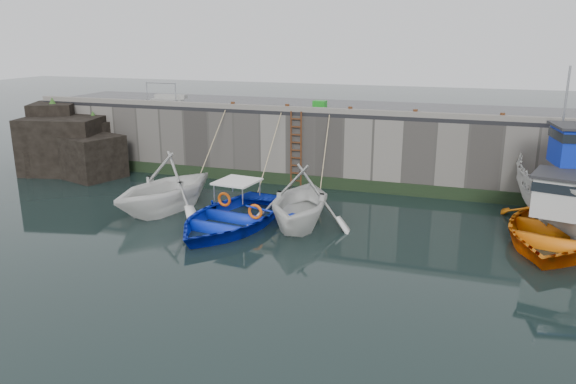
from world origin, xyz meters
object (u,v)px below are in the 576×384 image
(bollard_d, at_px, (415,113))
(bollard_a, at_px, (233,105))
(boat_near_blacktrim, at_px, (300,224))
(bollard_b, at_px, (287,107))
(boat_far_white, at_px, (565,195))
(boat_near_white, at_px, (166,211))
(ladder, at_px, (296,150))
(fish_crate, at_px, (320,104))
(bollard_c, at_px, (350,110))
(bollard_e, at_px, (502,117))
(boat_near_blue, at_px, (231,225))
(boat_far_orange, at_px, (558,227))

(bollard_d, bearing_deg, bollard_a, 180.00)
(boat_near_blacktrim, bearing_deg, bollard_b, 106.17)
(boat_far_white, bearing_deg, boat_near_white, -177.96)
(boat_far_white, bearing_deg, bollard_d, 146.48)
(ladder, height_order, fish_crate, fish_crate)
(boat_far_white, distance_m, bollard_d, 6.23)
(boat_near_blacktrim, relative_size, bollard_b, 15.98)
(bollard_c, height_order, bollard_e, same)
(ladder, xyz_separation_m, boat_near_blacktrim, (1.70, -4.74, -1.59))
(bollard_a, bearing_deg, boat_far_white, -10.17)
(boat_far_white, relative_size, bollard_c, 25.25)
(boat_near_blacktrim, relative_size, fish_crate, 8.04)
(boat_near_blacktrim, relative_size, bollard_c, 15.98)
(boat_far_white, bearing_deg, boat_near_blue, -171.09)
(boat_near_white, xyz_separation_m, bollard_d, (8.25, 5.18, 3.30))
(boat_near_white, bearing_deg, bollard_b, 74.87)
(bollard_d, height_order, bollard_e, same)
(boat_far_white, relative_size, boat_far_orange, 0.94)
(boat_near_white, relative_size, bollard_a, 16.74)
(ladder, relative_size, boat_near_blue, 0.58)
(boat_near_blacktrim, bearing_deg, boat_far_orange, 1.07)
(boat_far_orange, height_order, bollard_e, boat_far_orange)
(boat_near_white, height_order, boat_far_orange, boat_far_orange)
(fish_crate, xyz_separation_m, bollard_e, (7.48, -1.43, -0.02))
(ladder, xyz_separation_m, boat_far_white, (10.13, -2.02, -0.50))
(boat_near_white, bearing_deg, boat_far_orange, 20.09)
(boat_near_white, distance_m, bollard_e, 12.99)
(bollard_b, bearing_deg, boat_near_white, -119.68)
(boat_near_blacktrim, distance_m, boat_far_orange, 8.24)
(boat_near_blue, relative_size, boat_near_blacktrim, 1.24)
(boat_near_white, distance_m, bollard_c, 8.34)
(bollard_b, bearing_deg, bollard_e, 0.00)
(boat_near_blue, bearing_deg, ladder, 91.39)
(bollard_c, bearing_deg, boat_far_orange, -26.96)
(fish_crate, xyz_separation_m, bollard_a, (-3.52, -1.43, -0.02))
(bollard_a, height_order, bollard_d, same)
(boat_near_blacktrim, bearing_deg, bollard_a, 125.54)
(boat_far_orange, height_order, bollard_c, boat_far_orange)
(ladder, relative_size, bollard_b, 11.43)
(bollard_d, bearing_deg, boat_near_blue, -131.78)
(boat_far_orange, xyz_separation_m, bollard_e, (-1.84, 3.89, 2.87))
(boat_near_white, xyz_separation_m, fish_crate, (3.97, 6.61, 3.32))
(ladder, height_order, bollard_d, bollard_d)
(boat_near_white, relative_size, fish_crate, 8.42)
(ladder, distance_m, bollard_e, 8.19)
(ladder, height_order, bollard_a, bollard_a)
(boat_near_blacktrim, distance_m, bollard_c, 6.08)
(fish_crate, bearing_deg, ladder, -103.39)
(boat_near_white, xyz_separation_m, boat_near_blue, (2.95, -0.76, 0.00))
(boat_near_white, height_order, bollard_c, bollard_c)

